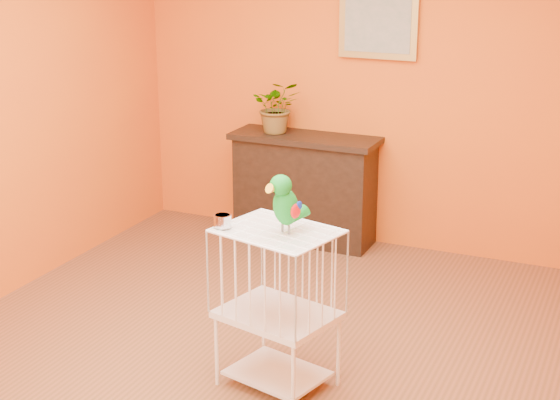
% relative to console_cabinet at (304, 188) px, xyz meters
% --- Properties ---
extents(ground, '(4.50, 4.50, 0.00)m').
position_rel_console_cabinet_xyz_m(ground, '(0.52, -2.04, -0.44)').
color(ground, brown).
rests_on(ground, ground).
extents(room_shell, '(4.50, 4.50, 4.50)m').
position_rel_console_cabinet_xyz_m(room_shell, '(0.52, -2.04, 1.14)').
color(room_shell, '#C54D12').
rests_on(room_shell, ground).
extents(console_cabinet, '(1.19, 0.43, 0.88)m').
position_rel_console_cabinet_xyz_m(console_cabinet, '(0.00, 0.00, 0.00)').
color(console_cabinet, black).
rests_on(console_cabinet, ground).
extents(potted_plant, '(0.52, 0.54, 0.33)m').
position_rel_console_cabinet_xyz_m(potted_plant, '(-0.24, 0.02, 0.61)').
color(potted_plant, '#26722D').
rests_on(potted_plant, console_cabinet).
extents(framed_picture, '(0.62, 0.04, 0.50)m').
position_rel_console_cabinet_xyz_m(framed_picture, '(0.52, 0.18, 1.31)').
color(framed_picture, '#A3813A').
rests_on(framed_picture, room_shell).
extents(birdcage, '(0.69, 0.59, 0.93)m').
position_rel_console_cabinet_xyz_m(birdcage, '(0.77, -2.23, 0.04)').
color(birdcage, silver).
rests_on(birdcage, ground).
extents(feed_cup, '(0.10, 0.10, 0.07)m').
position_rel_console_cabinet_xyz_m(feed_cup, '(0.48, -2.31, 0.52)').
color(feed_cup, silver).
rests_on(feed_cup, birdcage).
extents(parrot, '(0.19, 0.29, 0.33)m').
position_rel_console_cabinet_xyz_m(parrot, '(0.82, -2.24, 0.65)').
color(parrot, '#59544C').
rests_on(parrot, birdcage).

